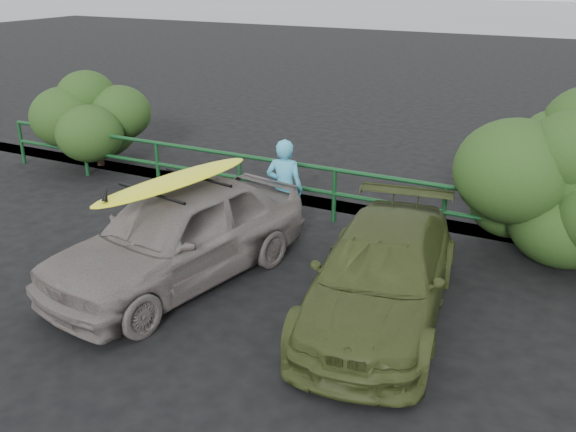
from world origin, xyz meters
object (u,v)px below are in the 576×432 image
object	(u,v)px
guardrail	(285,187)
olive_vehicle	(381,275)
sedan	(179,234)
man	(285,189)
surfboard	(175,181)

from	to	relation	value
guardrail	olive_vehicle	xyz separation A→B (m)	(2.90, -2.80, 0.09)
olive_vehicle	sedan	bearing A→B (deg)	178.10
sedan	olive_vehicle	world-z (taller)	sedan
man	sedan	bearing A→B (deg)	62.42
man	olive_vehicle	bearing A→B (deg)	131.74
sedan	surfboard	distance (m)	0.83
guardrail	surfboard	bearing A→B (deg)	-91.72
guardrail	sedan	size ratio (longest dim) A/B	3.22
man	surfboard	distance (m)	2.34
olive_vehicle	man	bearing A→B (deg)	134.19
olive_vehicle	man	distance (m)	2.98
olive_vehicle	surfboard	world-z (taller)	surfboard
surfboard	olive_vehicle	bearing A→B (deg)	17.70
guardrail	olive_vehicle	size ratio (longest dim) A/B	3.34
surfboard	man	bearing A→B (deg)	84.47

